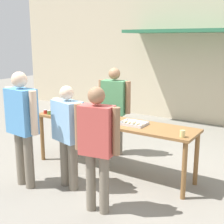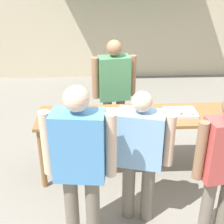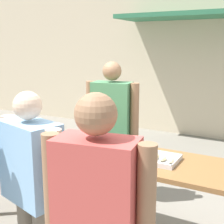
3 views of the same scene
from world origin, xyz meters
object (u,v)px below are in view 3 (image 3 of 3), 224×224
(person_server_behind_table, at_px, (112,120))
(person_customer_with_cup, at_px, (97,219))
(food_tray_buns, at_px, (154,158))
(person_customer_waiting_in_line, at_px, (32,179))
(food_tray_sausages, at_px, (72,144))
(condiment_jar_ketchup, at_px, (3,137))

(person_server_behind_table, relative_size, person_customer_with_cup, 1.02)
(food_tray_buns, distance_m, person_customer_waiting_in_line, 1.05)
(food_tray_sausages, height_order, condiment_jar_ketchup, condiment_jar_ketchup)
(food_tray_buns, distance_m, person_customer_with_cup, 1.18)
(condiment_jar_ketchup, bearing_deg, food_tray_buns, 7.71)
(food_tray_buns, xyz_separation_m, person_customer_waiting_in_line, (-0.63, -0.85, 0.00))
(person_customer_with_cup, bearing_deg, food_tray_buns, -92.63)
(food_tray_sausages, height_order, person_customer_waiting_in_line, person_customer_waiting_in_line)
(person_customer_waiting_in_line, bearing_deg, food_tray_sausages, -58.60)
(person_customer_with_cup, bearing_deg, person_server_behind_table, -72.56)
(person_server_behind_table, distance_m, person_customer_waiting_in_line, 1.58)
(person_customer_with_cup, distance_m, person_customer_waiting_in_line, 0.82)
(food_tray_sausages, height_order, person_server_behind_table, person_server_behind_table)
(food_tray_buns, height_order, condiment_jar_ketchup, condiment_jar_ketchup)
(food_tray_buns, relative_size, person_server_behind_table, 0.24)
(condiment_jar_ketchup, height_order, person_customer_with_cup, person_customer_with_cup)
(food_tray_buns, xyz_separation_m, person_customer_with_cup, (0.13, -1.17, 0.07))
(food_tray_sausages, xyz_separation_m, food_tray_buns, (0.88, -0.00, 0.00))
(food_tray_buns, xyz_separation_m, condiment_jar_ketchup, (-1.60, -0.22, 0.02))
(person_server_behind_table, bearing_deg, person_customer_with_cup, -72.10)
(food_tray_sausages, distance_m, person_customer_with_cup, 1.55)
(food_tray_buns, height_order, person_customer_waiting_in_line, person_customer_waiting_in_line)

